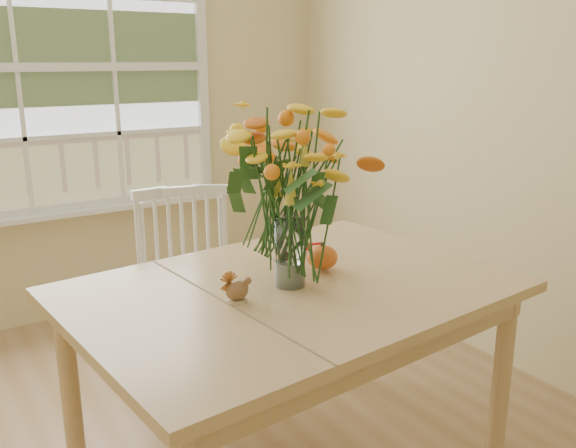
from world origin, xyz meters
TOP-DOWN VIEW (x-y plane):
  - wall_back at (0.00, 2.25)m, footprint 4.00×0.02m
  - window at (0.00, 2.21)m, footprint 2.42×0.12m
  - dining_table at (0.50, 0.16)m, footprint 1.62×1.22m
  - windsor_chair at (0.46, 1.01)m, footprint 0.55×0.54m
  - flower_vase at (0.49, 0.15)m, footprint 0.52×0.52m
  - pumpkin at (0.68, 0.22)m, footprint 0.12×0.12m
  - turkey_figurine at (0.26, 0.11)m, footprint 0.08×0.06m
  - dark_gourd at (0.73, 0.45)m, footprint 0.12×0.07m

SIDE VIEW (x-z plane):
  - windsor_chair at x=0.46m, z-range 0.06..1.05m
  - dining_table at x=0.50m, z-range 0.32..1.13m
  - dark_gourd at x=0.73m, z-range 0.82..0.88m
  - turkey_figurine at x=0.26m, z-range 0.81..0.91m
  - pumpkin at x=0.68m, z-range 0.82..0.91m
  - flower_vase at x=0.49m, z-range 0.88..1.50m
  - wall_back at x=0.00m, z-range 0.00..2.70m
  - window at x=0.00m, z-range 0.66..2.40m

